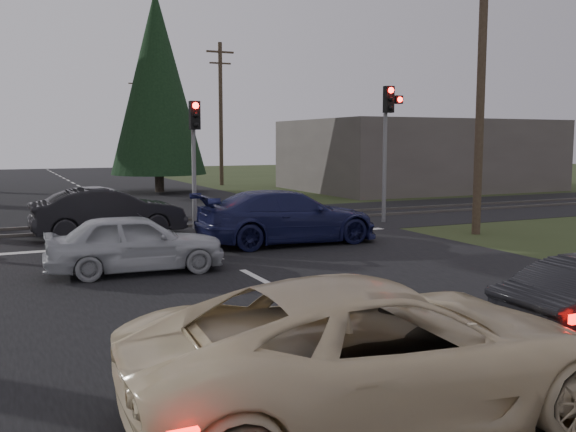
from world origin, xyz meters
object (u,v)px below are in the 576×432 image
silver_car (136,243)px  utility_pole_mid (221,111)px  blue_sedan (288,217)px  traffic_signal_center (195,142)px  utility_pole_far (139,121)px  dark_car_far (109,212)px  utility_pole_near (481,78)px  cream_coupe (379,350)px  traffic_signal_right (388,127)px

silver_car → utility_pole_mid: bearing=-18.9°
blue_sedan → traffic_signal_center: bearing=21.8°
utility_pole_far → dark_car_far: (-10.34, -44.86, -4.00)m
dark_car_far → utility_pole_near: bearing=-113.3°
utility_pole_far → cream_coupe: utility_pole_far is taller
utility_pole_near → blue_sedan: utility_pole_near is taller
traffic_signal_right → utility_pole_near: bearing=-74.7°
blue_sedan → utility_pole_mid: bearing=-13.3°
traffic_signal_right → cream_coupe: traffic_signal_right is taller
traffic_signal_center → utility_pole_far: size_ratio=0.46×
cream_coupe → silver_car: cream_coupe is taller
traffic_signal_center → dark_car_far: 3.56m
utility_pole_mid → traffic_signal_center: bearing=-111.2°
utility_pole_far → blue_sedan: (-6.03, -48.24, -3.98)m
cream_coupe → dark_car_far: (-0.41, 14.06, 0.00)m
utility_pole_far → cream_coupe: 59.88m
blue_sedan → dark_car_far: 5.47m
utility_pole_near → cream_coupe: (-9.93, -9.92, -4.00)m
traffic_signal_right → traffic_signal_center: 6.68m
silver_car → dark_car_far: 5.59m
traffic_signal_right → cream_coupe: size_ratio=0.90×
utility_pole_mid → dark_car_far: utility_pole_mid is taller
traffic_signal_center → blue_sedan: (1.47, -3.92, -2.06)m
utility_pole_near → utility_pole_mid: (0.00, 24.00, 0.00)m
cream_coupe → traffic_signal_right: bearing=-30.0°
utility_pole_mid → dark_car_far: size_ratio=2.03×
utility_pole_far → dark_car_far: 46.21m
utility_pole_mid → utility_pole_near: bearing=-90.0°
utility_pole_far → silver_car: utility_pole_far is taller
traffic_signal_right → blue_sedan: bearing=-151.9°
cream_coupe → blue_sedan: (3.89, 10.68, 0.01)m
silver_car → utility_pole_far: bearing=-8.0°
utility_pole_mid → blue_sedan: bearing=-104.5°
blue_sedan → cream_coupe: bearing=161.2°
silver_car → traffic_signal_center: bearing=-23.5°
utility_pole_far → traffic_signal_center: bearing=-99.6°
traffic_signal_center → dark_car_far: bearing=-169.2°
traffic_signal_right → silver_car: bearing=-153.2°
utility_pole_mid → silver_car: utility_pole_mid is taller
utility_pole_near → cream_coupe: utility_pole_near is taller
utility_pole_mid → blue_sedan: utility_pole_mid is taller
traffic_signal_right → silver_car: (-9.72, -4.92, -2.67)m
cream_coupe → silver_car: size_ratio=1.38×
utility_pole_near → utility_pole_far: size_ratio=1.00×
traffic_signal_right → blue_sedan: (-5.08, -2.72, -2.57)m
utility_pole_near → blue_sedan: size_ratio=1.76×
utility_pole_far → cream_coupe: bearing=-99.6°
traffic_signal_right → silver_car: 11.22m
cream_coupe → blue_sedan: size_ratio=1.02×
traffic_signal_right → dark_car_far: 9.76m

